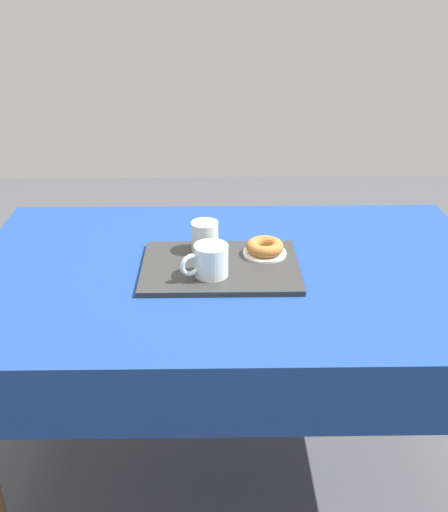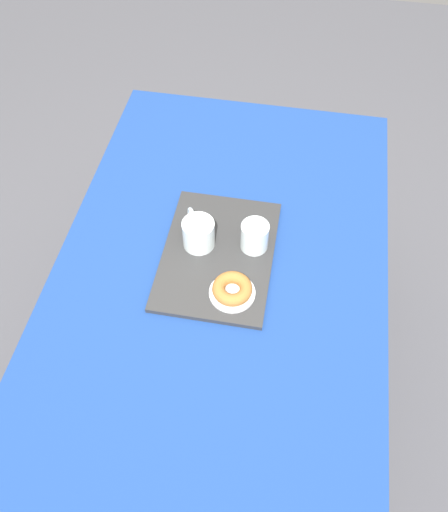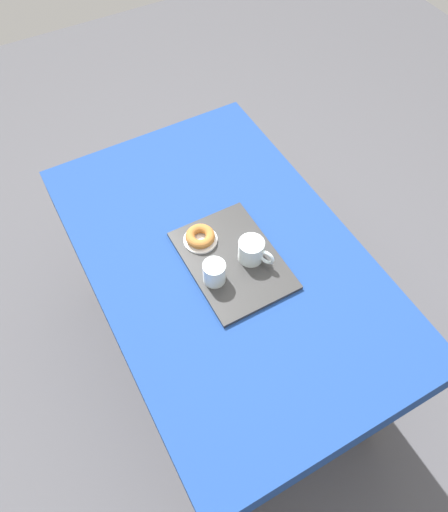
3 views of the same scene
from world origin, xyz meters
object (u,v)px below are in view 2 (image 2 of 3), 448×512
object	(u,v)px
tea_mug_left	(198,234)
water_glass_near	(255,237)
sugar_donut_left	(232,289)
donut_plate_left	(232,293)
serving_tray	(218,255)
dining_table	(221,286)

from	to	relation	value
tea_mug_left	water_glass_near	xyz separation A→B (m)	(-0.02, 0.15, -0.00)
water_glass_near	sugar_donut_left	world-z (taller)	water_glass_near
donut_plate_left	sugar_donut_left	bearing A→B (deg)	0.00
serving_tray	water_glass_near	distance (m)	0.11
tea_mug_left	sugar_donut_left	world-z (taller)	tea_mug_left
serving_tray	tea_mug_left	world-z (taller)	tea_mug_left
serving_tray	sugar_donut_left	bearing A→B (deg)	25.91
serving_tray	water_glass_near	bearing A→B (deg)	114.44
sugar_donut_left	water_glass_near	bearing A→B (deg)	168.72
serving_tray	donut_plate_left	size ratio (longest dim) A/B	3.49
water_glass_near	donut_plate_left	xyz separation A→B (m)	(0.16, -0.03, -0.03)
donut_plate_left	sugar_donut_left	size ratio (longest dim) A/B	1.16
tea_mug_left	sugar_donut_left	size ratio (longest dim) A/B	1.20
serving_tray	water_glass_near	world-z (taller)	water_glass_near
dining_table	sugar_donut_left	bearing A→B (deg)	26.95
water_glass_near	dining_table	bearing A→B (deg)	-47.93
dining_table	donut_plate_left	bearing A→B (deg)	26.95
dining_table	water_glass_near	bearing A→B (deg)	132.07
serving_tray	sugar_donut_left	size ratio (longest dim) A/B	4.05
water_glass_near	serving_tray	bearing A→B (deg)	-65.56
tea_mug_left	water_glass_near	size ratio (longest dim) A/B	1.50
donut_plate_left	sugar_donut_left	distance (m)	0.02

